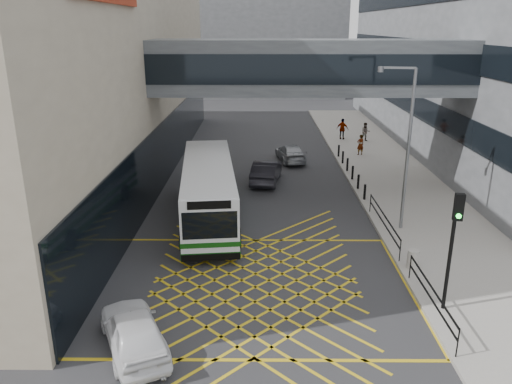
{
  "coord_description": "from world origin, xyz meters",
  "views": [
    {
      "loc": [
        0.15,
        -17.35,
        9.74
      ],
      "look_at": [
        0.0,
        4.0,
        2.6
      ],
      "focal_mm": 35.0,
      "sensor_mm": 36.0,
      "label": 1
    }
  ],
  "objects_px": {
    "car_silver": "(291,152)",
    "traffic_light": "(454,236)",
    "pedestrian_a": "(360,145)",
    "car_dark": "(266,171)",
    "street_lamp": "(405,140)",
    "pedestrian_c": "(342,129)",
    "car_white": "(133,330)",
    "bus": "(208,190)",
    "litter_bin": "(413,259)",
    "pedestrian_b": "(365,132)"
  },
  "relations": [
    {
      "from": "car_white",
      "to": "traffic_light",
      "type": "distance_m",
      "value": 10.95
    },
    {
      "from": "bus",
      "to": "pedestrian_a",
      "type": "height_order",
      "value": "bus"
    },
    {
      "from": "pedestrian_a",
      "to": "pedestrian_b",
      "type": "relative_size",
      "value": 0.99
    },
    {
      "from": "street_lamp",
      "to": "pedestrian_c",
      "type": "relative_size",
      "value": 4.3
    },
    {
      "from": "car_dark",
      "to": "bus",
      "type": "bearing_deg",
      "value": 73.62
    },
    {
      "from": "car_dark",
      "to": "traffic_light",
      "type": "relative_size",
      "value": 1.07
    },
    {
      "from": "litter_bin",
      "to": "car_dark",
      "type": "bearing_deg",
      "value": 115.34
    },
    {
      "from": "car_white",
      "to": "pedestrian_b",
      "type": "bearing_deg",
      "value": -139.0
    },
    {
      "from": "bus",
      "to": "pedestrian_b",
      "type": "relative_size",
      "value": 7.02
    },
    {
      "from": "car_dark",
      "to": "car_silver",
      "type": "bearing_deg",
      "value": -100.93
    },
    {
      "from": "pedestrian_c",
      "to": "traffic_light",
      "type": "bearing_deg",
      "value": 113.03
    },
    {
      "from": "car_dark",
      "to": "street_lamp",
      "type": "bearing_deg",
      "value": 137.14
    },
    {
      "from": "car_white",
      "to": "street_lamp",
      "type": "bearing_deg",
      "value": -162.81
    },
    {
      "from": "street_lamp",
      "to": "pedestrian_c",
      "type": "bearing_deg",
      "value": 98.17
    },
    {
      "from": "car_silver",
      "to": "pedestrian_a",
      "type": "distance_m",
      "value": 5.65
    },
    {
      "from": "pedestrian_a",
      "to": "bus",
      "type": "bearing_deg",
      "value": 31.13
    },
    {
      "from": "traffic_light",
      "to": "pedestrian_c",
      "type": "bearing_deg",
      "value": 94.2
    },
    {
      "from": "car_silver",
      "to": "pedestrian_a",
      "type": "xyz_separation_m",
      "value": [
        5.49,
        1.34,
        0.29
      ]
    },
    {
      "from": "street_lamp",
      "to": "pedestrian_b",
      "type": "bearing_deg",
      "value": 92.63
    },
    {
      "from": "traffic_light",
      "to": "street_lamp",
      "type": "distance_m",
      "value": 7.79
    },
    {
      "from": "street_lamp",
      "to": "car_dark",
      "type": "bearing_deg",
      "value": 137.97
    },
    {
      "from": "traffic_light",
      "to": "pedestrian_a",
      "type": "xyz_separation_m",
      "value": [
        1.28,
        22.38,
        -2.06
      ]
    },
    {
      "from": "traffic_light",
      "to": "pedestrian_a",
      "type": "bearing_deg",
      "value": 92.49
    },
    {
      "from": "traffic_light",
      "to": "pedestrian_a",
      "type": "relative_size",
      "value": 2.77
    },
    {
      "from": "bus",
      "to": "car_silver",
      "type": "xyz_separation_m",
      "value": [
        5.0,
        12.01,
        -0.99
      ]
    },
    {
      "from": "car_silver",
      "to": "pedestrian_b",
      "type": "bearing_deg",
      "value": -146.17
    },
    {
      "from": "litter_bin",
      "to": "pedestrian_b",
      "type": "relative_size",
      "value": 0.5
    },
    {
      "from": "car_white",
      "to": "litter_bin",
      "type": "bearing_deg",
      "value": -177.36
    },
    {
      "from": "litter_bin",
      "to": "pedestrian_c",
      "type": "height_order",
      "value": "pedestrian_c"
    },
    {
      "from": "car_dark",
      "to": "pedestrian_a",
      "type": "bearing_deg",
      "value": -129.21
    },
    {
      "from": "street_lamp",
      "to": "pedestrian_c",
      "type": "height_order",
      "value": "street_lamp"
    },
    {
      "from": "car_white",
      "to": "pedestrian_c",
      "type": "xyz_separation_m",
      "value": [
        11.25,
        30.14,
        0.36
      ]
    },
    {
      "from": "car_dark",
      "to": "car_silver",
      "type": "height_order",
      "value": "car_dark"
    },
    {
      "from": "pedestrian_c",
      "to": "car_white",
      "type": "bearing_deg",
      "value": 94.12
    },
    {
      "from": "bus",
      "to": "pedestrian_b",
      "type": "distance_m",
      "value": 21.76
    },
    {
      "from": "litter_bin",
      "to": "pedestrian_b",
      "type": "distance_m",
      "value": 24.22
    },
    {
      "from": "litter_bin",
      "to": "traffic_light",
      "type": "bearing_deg",
      "value": -86.38
    },
    {
      "from": "car_dark",
      "to": "traffic_light",
      "type": "bearing_deg",
      "value": 119.86
    },
    {
      "from": "bus",
      "to": "car_silver",
      "type": "height_order",
      "value": "bus"
    },
    {
      "from": "car_white",
      "to": "car_silver",
      "type": "distance_m",
      "value": 24.02
    },
    {
      "from": "traffic_light",
      "to": "pedestrian_c",
      "type": "relative_size",
      "value": 2.42
    },
    {
      "from": "pedestrian_a",
      "to": "street_lamp",
      "type": "bearing_deg",
      "value": 65.56
    },
    {
      "from": "car_white",
      "to": "car_dark",
      "type": "bearing_deg",
      "value": -128.72
    },
    {
      "from": "bus",
      "to": "pedestrian_a",
      "type": "distance_m",
      "value": 16.99
    },
    {
      "from": "car_silver",
      "to": "traffic_light",
      "type": "xyz_separation_m",
      "value": [
        4.21,
        -21.04,
        2.35
      ]
    },
    {
      "from": "car_white",
      "to": "litter_bin",
      "type": "height_order",
      "value": "car_white"
    },
    {
      "from": "pedestrian_b",
      "to": "litter_bin",
      "type": "bearing_deg",
      "value": -95.15
    },
    {
      "from": "car_dark",
      "to": "pedestrian_b",
      "type": "bearing_deg",
      "value": -118.53
    },
    {
      "from": "street_lamp",
      "to": "car_white",
      "type": "bearing_deg",
      "value": -128.46
    },
    {
      "from": "pedestrian_b",
      "to": "traffic_light",
      "type": "bearing_deg",
      "value": -93.94
    }
  ]
}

